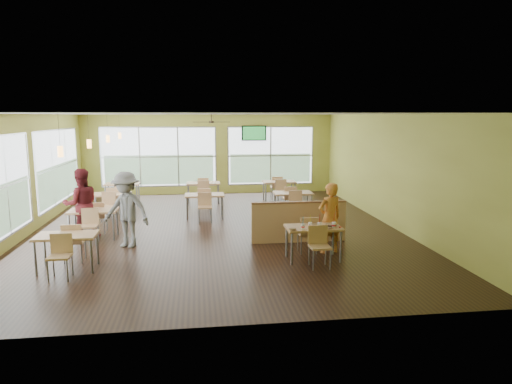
# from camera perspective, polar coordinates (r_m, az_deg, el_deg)

# --- Properties ---
(room) EXTENTS (12.00, 12.04, 3.20)m
(room) POSITION_cam_1_polar(r_m,az_deg,el_deg) (12.60, -5.04, 2.41)
(room) COLOR black
(room) RESTS_ON ground
(window_bays) EXTENTS (9.24, 10.24, 2.38)m
(window_bays) POSITION_cam_1_polar(r_m,az_deg,el_deg) (15.80, -15.17, 3.11)
(window_bays) COLOR white
(window_bays) RESTS_ON room
(main_table) EXTENTS (1.22, 1.52, 0.87)m
(main_table) POSITION_cam_1_polar(r_m,az_deg,el_deg) (10.14, 7.19, -4.97)
(main_table) COLOR tan
(main_table) RESTS_ON floor
(half_wall_divider) EXTENTS (2.40, 0.14, 1.04)m
(half_wall_divider) POSITION_cam_1_polar(r_m,az_deg,el_deg) (11.53, 5.37, -3.70)
(half_wall_divider) COLOR tan
(half_wall_divider) RESTS_ON floor
(dining_tables) EXTENTS (6.92, 8.72, 0.87)m
(dining_tables) POSITION_cam_1_polar(r_m,az_deg,el_deg) (14.44, -9.44, -0.66)
(dining_tables) COLOR tan
(dining_tables) RESTS_ON floor
(pendant_lights) EXTENTS (0.11, 7.31, 0.86)m
(pendant_lights) POSITION_cam_1_polar(r_m,az_deg,el_deg) (13.46, -19.04, 6.03)
(pendant_lights) COLOR #2D2119
(pendant_lights) RESTS_ON ceiling
(ceiling_fan) EXTENTS (1.25, 1.25, 0.29)m
(ceiling_fan) POSITION_cam_1_polar(r_m,az_deg,el_deg) (15.50, -5.59, 8.72)
(ceiling_fan) COLOR #2D2119
(ceiling_fan) RESTS_ON ceiling
(tv_backwall) EXTENTS (1.00, 0.07, 0.60)m
(tv_backwall) POSITION_cam_1_polar(r_m,az_deg,el_deg) (18.55, -0.26, 7.37)
(tv_backwall) COLOR black
(tv_backwall) RESTS_ON wall_back
(man_plaid) EXTENTS (0.70, 0.56, 1.65)m
(man_plaid) POSITION_cam_1_polar(r_m,az_deg,el_deg) (10.65, 9.19, -3.23)
(man_plaid) COLOR #D55117
(man_plaid) RESTS_ON floor
(patron_maroon) EXTENTS (1.08, 0.96, 1.83)m
(patron_maroon) POSITION_cam_1_polar(r_m,az_deg,el_deg) (12.49, -21.00, -1.43)
(patron_maroon) COLOR maroon
(patron_maroon) RESTS_ON floor
(patron_grey) EXTENTS (1.37, 1.11, 1.84)m
(patron_grey) POSITION_cam_1_polar(r_m,az_deg,el_deg) (11.41, -15.89, -2.13)
(patron_grey) COLOR slate
(patron_grey) RESTS_ON floor
(cup_blue) EXTENTS (0.09, 0.09, 0.31)m
(cup_blue) POSITION_cam_1_polar(r_m,az_deg,el_deg) (9.83, 5.88, -4.31)
(cup_blue) COLOR white
(cup_blue) RESTS_ON main_table
(cup_yellow) EXTENTS (0.09, 0.09, 0.31)m
(cup_yellow) POSITION_cam_1_polar(r_m,az_deg,el_deg) (9.97, 6.79, -4.12)
(cup_yellow) COLOR white
(cup_yellow) RESTS_ON main_table
(cup_red_near) EXTENTS (0.10, 0.10, 0.36)m
(cup_red_near) POSITION_cam_1_polar(r_m,az_deg,el_deg) (9.92, 7.94, -4.17)
(cup_red_near) COLOR white
(cup_red_near) RESTS_ON main_table
(cup_red_far) EXTENTS (0.10, 0.10, 0.36)m
(cup_red_far) POSITION_cam_1_polar(r_m,az_deg,el_deg) (10.02, 9.71, -4.08)
(cup_red_far) COLOR white
(cup_red_far) RESTS_ON main_table
(food_basket) EXTENTS (0.24, 0.24, 0.06)m
(food_basket) POSITION_cam_1_polar(r_m,az_deg,el_deg) (10.17, 9.37, -4.10)
(food_basket) COLOR black
(food_basket) RESTS_ON main_table
(ketchup_cup) EXTENTS (0.06, 0.06, 0.02)m
(ketchup_cup) POSITION_cam_1_polar(r_m,az_deg,el_deg) (10.11, 10.46, -4.33)
(ketchup_cup) COLOR #AF2C1A
(ketchup_cup) RESTS_ON main_table
(wrapper_left) EXTENTS (0.21, 0.20, 0.04)m
(wrapper_left) POSITION_cam_1_polar(r_m,az_deg,el_deg) (9.77, 4.60, -4.63)
(wrapper_left) COLOR #8E6645
(wrapper_left) RESTS_ON main_table
(wrapper_mid) EXTENTS (0.21, 0.19, 0.05)m
(wrapper_mid) POSITION_cam_1_polar(r_m,az_deg,el_deg) (10.17, 7.17, -4.08)
(wrapper_mid) COLOR #8E6645
(wrapper_mid) RESTS_ON main_table
(wrapper_right) EXTENTS (0.13, 0.12, 0.03)m
(wrapper_right) POSITION_cam_1_polar(r_m,az_deg,el_deg) (9.96, 9.25, -4.49)
(wrapper_right) COLOR #8E6645
(wrapper_right) RESTS_ON main_table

